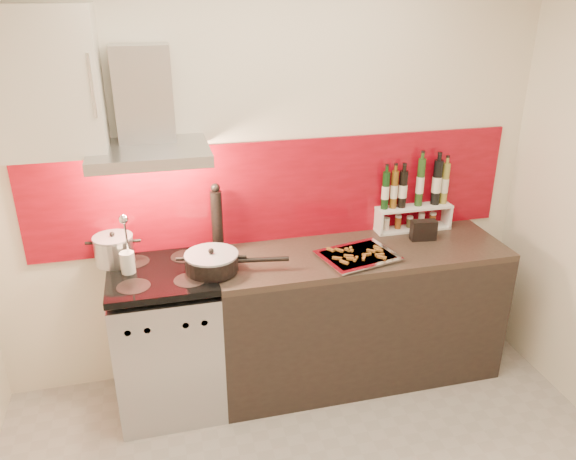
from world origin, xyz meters
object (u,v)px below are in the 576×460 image
object	(u,v)px
stock_pot	(114,249)
pepper_mill	(217,220)
baking_tray	(358,256)
saute_pan	(213,262)
range_stove	(168,341)
counter	(358,313)

from	to	relation	value
stock_pot	pepper_mill	size ratio (longest dim) A/B	0.52
stock_pot	pepper_mill	xyz separation A→B (m)	(0.60, 0.02, 0.12)
pepper_mill	baking_tray	bearing A→B (deg)	-19.94
baking_tray	saute_pan	bearing A→B (deg)	178.04
range_stove	counter	world-z (taller)	range_stove
saute_pan	baking_tray	xyz separation A→B (m)	(0.85, -0.03, -0.05)
saute_pan	pepper_mill	size ratio (longest dim) A/B	1.33
stock_pot	saute_pan	distance (m)	0.59
range_stove	baking_tray	world-z (taller)	baking_tray
baking_tray	range_stove	bearing A→B (deg)	175.35
range_stove	stock_pot	world-z (taller)	stock_pot
range_stove	counter	size ratio (longest dim) A/B	0.51
range_stove	counter	bearing A→B (deg)	0.23
counter	baking_tray	distance (m)	0.48
stock_pot	saute_pan	size ratio (longest dim) A/B	0.39
saute_pan	counter	bearing A→B (deg)	4.27
counter	stock_pot	size ratio (longest dim) A/B	7.96
range_stove	pepper_mill	xyz separation A→B (m)	(0.35, 0.19, 0.67)
pepper_mill	stock_pot	bearing A→B (deg)	-178.00
pepper_mill	counter	bearing A→B (deg)	-12.52
counter	pepper_mill	xyz separation A→B (m)	(-0.85, 0.19, 0.66)
counter	stock_pot	world-z (taller)	stock_pot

